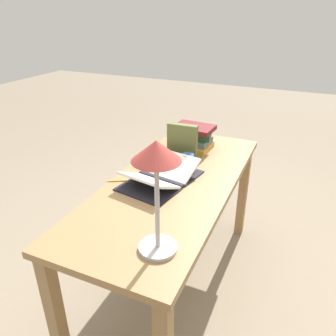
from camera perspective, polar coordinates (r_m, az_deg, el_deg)
name	(u,v)px	position (r m, az deg, el deg)	size (l,w,h in m)	color
ground_plane	(173,284)	(2.24, 0.79, -19.56)	(12.00, 12.00, 0.00)	gray
reading_desk	(173,198)	(1.83, 0.92, -5.18)	(1.53, 0.63, 0.76)	#937047
open_book	(161,176)	(1.76, -1.23, -1.45)	(0.49, 0.37, 0.10)	black
book_stack_tall	(194,138)	(2.15, 4.51, 5.29)	(0.21, 0.26, 0.16)	#BC8933
book_standing_upright	(182,142)	(1.98, 2.49, 4.47)	(0.05, 0.18, 0.23)	brown
reading_lamp	(157,168)	(1.12, -2.01, 0.01)	(0.18, 0.18, 0.45)	#ADADB2
coffee_mug	(188,162)	(1.89, 3.48, 1.11)	(0.07, 0.10, 0.09)	#335184
pencil	(123,181)	(1.79, -7.85, -2.19)	(0.09, 0.16, 0.01)	gold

